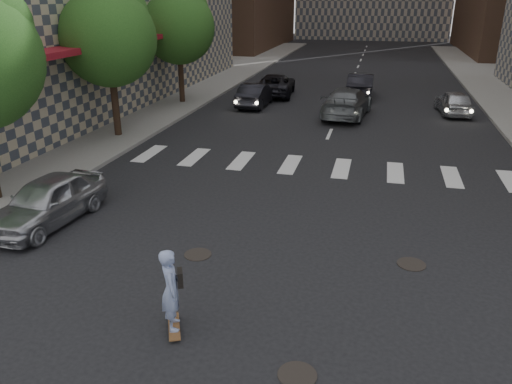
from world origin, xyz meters
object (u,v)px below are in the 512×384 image
silver_sedan (47,201)px  traffic_car_e (360,85)px  skateboarder (172,290)px  tree_b (111,33)px  traffic_car_c (275,85)px  tree_c (180,24)px  traffic_car_b (347,102)px  traffic_car_d (454,102)px  traffic_car_a (256,95)px

silver_sedan → traffic_car_e: size_ratio=0.88×
skateboarder → tree_b: bearing=97.2°
skateboarder → traffic_car_c: 25.06m
tree_b → traffic_car_c: (4.90, 11.90, -3.95)m
tree_c → traffic_car_b: bearing=-6.7°
traffic_car_e → traffic_car_d: bearing=142.3°
tree_b → traffic_car_b: (9.95, 6.84, -3.87)m
traffic_car_d → skateboarder: bearing=65.4°
tree_b → tree_c: same height
tree_b → skateboarder: tree_b is taller
traffic_car_c → tree_c: bearing=33.8°
traffic_car_b → skateboarder: bearing=90.4°
skateboarder → traffic_car_b: 19.89m
silver_sedan → traffic_car_a: silver_sedan is taller
traffic_car_c → tree_b: bearing=62.9°
tree_b → traffic_car_c: bearing=67.6°
skateboarder → traffic_car_b: bearing=59.8°
tree_c → silver_sedan: size_ratio=1.64×
tree_b → traffic_car_b: tree_b is taller
tree_c → silver_sedan: bearing=-81.4°
traffic_car_a → traffic_car_c: bearing=-95.8°
silver_sedan → traffic_car_c: bearing=89.1°
tree_b → tree_c: 8.00m
skateboarder → traffic_car_e: bearing=60.2°
traffic_car_a → traffic_car_b: 5.66m
traffic_car_a → traffic_car_d: size_ratio=1.07×
traffic_car_a → traffic_car_e: size_ratio=0.90×
skateboarder → silver_sedan: (-5.47, 3.83, -0.25)m
silver_sedan → traffic_car_a: 17.49m
tree_b → tree_c: bearing=90.0°
tree_b → traffic_car_e: tree_b is taller
traffic_car_b → traffic_car_d: size_ratio=1.37×
tree_c → traffic_car_e: 12.08m
skateboarder → silver_sedan: size_ratio=0.44×
tree_c → traffic_car_e: size_ratio=1.44×
traffic_car_e → skateboarder: bearing=84.2°
silver_sedan → traffic_car_c: 21.16m
tree_b → traffic_car_c: tree_b is taller
skateboarder → traffic_car_d: skateboarder is taller
traffic_car_a → skateboarder: bearing=100.5°
tree_b → traffic_car_b: bearing=34.5°
traffic_car_a → traffic_car_b: traffic_car_b is taller
tree_b → traffic_car_a: size_ratio=1.59×
traffic_car_b → traffic_car_a: bearing=-8.7°
skateboarder → traffic_car_d: size_ratio=0.46×
traffic_car_a → traffic_car_d: bearing=-176.0°
traffic_car_b → traffic_car_c: size_ratio=1.07×
tree_c → skateboarder: (8.07, -20.96, -3.71)m
tree_c → skateboarder: tree_c is taller
traffic_car_b → traffic_car_d: (5.72, 2.03, -0.11)m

